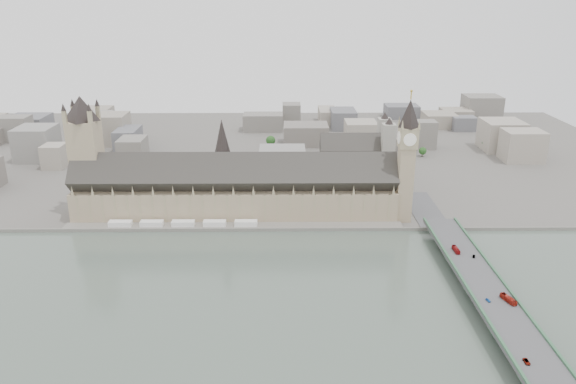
{
  "coord_description": "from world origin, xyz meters",
  "views": [
    {
      "loc": [
        39.92,
        -420.1,
        176.72
      ],
      "look_at": [
        43.74,
        15.62,
        22.15
      ],
      "focal_mm": 35.0,
      "sensor_mm": 36.0,
      "label": 1
    }
  ],
  "objects_px": {
    "victoria_tower": "(86,150)",
    "red_bus_north": "(456,250)",
    "palace_of_westminster": "(235,190)",
    "westminster_bridge": "(467,268)",
    "car_blue": "(488,300)",
    "car_silver": "(474,256)",
    "red_bus_south": "(508,299)",
    "car_grey": "(527,361)",
    "westminster_abbey": "(357,161)",
    "elizabeth_tower": "(407,152)"
  },
  "relations": [
    {
      "from": "red_bus_south",
      "to": "elizabeth_tower",
      "type": "bearing_deg",
      "value": 82.67
    },
    {
      "from": "westminster_bridge",
      "to": "red_bus_north",
      "type": "distance_m",
      "value": 15.93
    },
    {
      "from": "victoria_tower",
      "to": "red_bus_north",
      "type": "height_order",
      "value": "victoria_tower"
    },
    {
      "from": "car_silver",
      "to": "palace_of_westminster",
      "type": "bearing_deg",
      "value": 169.76
    },
    {
      "from": "westminster_bridge",
      "to": "red_bus_north",
      "type": "bearing_deg",
      "value": 107.3
    },
    {
      "from": "red_bus_north",
      "to": "car_grey",
      "type": "height_order",
      "value": "red_bus_north"
    },
    {
      "from": "car_blue",
      "to": "car_silver",
      "type": "height_order",
      "value": "car_silver"
    },
    {
      "from": "elizabeth_tower",
      "to": "westminster_bridge",
      "type": "xyz_separation_m",
      "value": [
        24.0,
        -95.5,
        -52.96
      ]
    },
    {
      "from": "westminster_abbey",
      "to": "car_grey",
      "type": "bearing_deg",
      "value": -81.21
    },
    {
      "from": "palace_of_westminster",
      "to": "red_bus_south",
      "type": "height_order",
      "value": "palace_of_westminster"
    },
    {
      "from": "palace_of_westminster",
      "to": "red_bus_south",
      "type": "bearing_deg",
      "value": -43.43
    },
    {
      "from": "car_blue",
      "to": "car_grey",
      "type": "relative_size",
      "value": 0.74
    },
    {
      "from": "car_silver",
      "to": "car_grey",
      "type": "relative_size",
      "value": 0.81
    },
    {
      "from": "car_grey",
      "to": "car_silver",
      "type": "bearing_deg",
      "value": 84.22
    },
    {
      "from": "palace_of_westminster",
      "to": "westminster_bridge",
      "type": "xyz_separation_m",
      "value": [
        162.0,
        -107.2,
        -17.58
      ]
    },
    {
      "from": "elizabeth_tower",
      "to": "victoria_tower",
      "type": "distance_m",
      "value": 260.64
    },
    {
      "from": "westminster_bridge",
      "to": "car_silver",
      "type": "xyz_separation_m",
      "value": [
        5.23,
        5.12,
        5.81
      ]
    },
    {
      "from": "westminster_abbey",
      "to": "red_bus_north",
      "type": "bearing_deg",
      "value": -74.5
    },
    {
      "from": "westminster_bridge",
      "to": "elizabeth_tower",
      "type": "bearing_deg",
      "value": 104.11
    },
    {
      "from": "victoria_tower",
      "to": "red_bus_north",
      "type": "bearing_deg",
      "value": -19.62
    },
    {
      "from": "car_grey",
      "to": "red_bus_south",
      "type": "bearing_deg",
      "value": 77.37
    },
    {
      "from": "red_bus_south",
      "to": "westminster_abbey",
      "type": "bearing_deg",
      "value": 84.8
    },
    {
      "from": "victoria_tower",
      "to": "car_silver",
      "type": "relative_size",
      "value": 24.22
    },
    {
      "from": "westminster_abbey",
      "to": "victoria_tower",
      "type": "bearing_deg",
      "value": -163.5
    },
    {
      "from": "victoria_tower",
      "to": "westminster_bridge",
      "type": "xyz_separation_m",
      "value": [
        284.0,
        -113.5,
        -50.08
      ]
    },
    {
      "from": "red_bus_north",
      "to": "car_blue",
      "type": "distance_m",
      "value": 65.52
    },
    {
      "from": "palace_of_westminster",
      "to": "victoria_tower",
      "type": "distance_m",
      "value": 126.41
    },
    {
      "from": "car_grey",
      "to": "car_blue",
      "type": "bearing_deg",
      "value": 88.63
    },
    {
      "from": "red_bus_south",
      "to": "westminster_bridge",
      "type": "bearing_deg",
      "value": 78.04
    },
    {
      "from": "car_silver",
      "to": "car_grey",
      "type": "bearing_deg",
      "value": -74.53
    },
    {
      "from": "palace_of_westminster",
      "to": "car_grey",
      "type": "distance_m",
      "value": 266.41
    },
    {
      "from": "red_bus_north",
      "to": "red_bus_south",
      "type": "height_order",
      "value": "red_bus_south"
    },
    {
      "from": "palace_of_westminster",
      "to": "westminster_abbey",
      "type": "bearing_deg",
      "value": 34.17
    },
    {
      "from": "palace_of_westminster",
      "to": "red_bus_south",
      "type": "distance_m",
      "value": 232.18
    },
    {
      "from": "palace_of_westminster",
      "to": "red_bus_north",
      "type": "distance_m",
      "value": 183.59
    },
    {
      "from": "victoria_tower",
      "to": "palace_of_westminster",
      "type": "bearing_deg",
      "value": -2.96
    },
    {
      "from": "car_silver",
      "to": "westminster_bridge",
      "type": "bearing_deg",
      "value": -114.48
    },
    {
      "from": "elizabeth_tower",
      "to": "car_grey",
      "type": "distance_m",
      "value": 210.14
    },
    {
      "from": "victoria_tower",
      "to": "red_bus_south",
      "type": "xyz_separation_m",
      "value": [
        290.42,
        -165.75,
        -43.3
      ]
    },
    {
      "from": "red_bus_south",
      "to": "car_silver",
      "type": "distance_m",
      "value": 57.39
    },
    {
      "from": "red_bus_south",
      "to": "car_blue",
      "type": "height_order",
      "value": "red_bus_south"
    },
    {
      "from": "victoria_tower",
      "to": "car_grey",
      "type": "bearing_deg",
      "value": -38.62
    },
    {
      "from": "victoria_tower",
      "to": "car_silver",
      "type": "distance_m",
      "value": 312.03
    },
    {
      "from": "victoria_tower",
      "to": "car_blue",
      "type": "xyz_separation_m",
      "value": [
        279.18,
        -165.19,
        -44.31
      ]
    },
    {
      "from": "westminster_abbey",
      "to": "car_blue",
      "type": "height_order",
      "value": "westminster_abbey"
    },
    {
      "from": "red_bus_south",
      "to": "car_silver",
      "type": "relative_size",
      "value": 2.88
    },
    {
      "from": "red_bus_north",
      "to": "car_silver",
      "type": "height_order",
      "value": "red_bus_north"
    },
    {
      "from": "palace_of_westminster",
      "to": "red_bus_south",
      "type": "xyz_separation_m",
      "value": [
        168.42,
        -159.45,
        -10.8
      ]
    },
    {
      "from": "elizabeth_tower",
      "to": "car_grey",
      "type": "xyz_separation_m",
      "value": [
        17.92,
        -204.0,
        -47.13
      ]
    },
    {
      "from": "victoria_tower",
      "to": "red_bus_south",
      "type": "bearing_deg",
      "value": -29.71
    }
  ]
}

